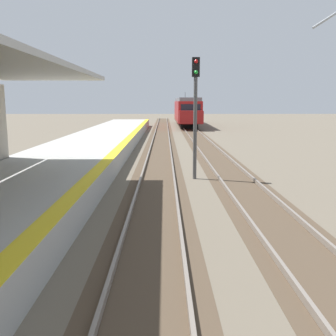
{
  "coord_description": "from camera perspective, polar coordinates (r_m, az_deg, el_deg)",
  "views": [
    {
      "loc": [
        2.21,
        1.18,
        3.36
      ],
      "look_at": [
        2.28,
        8.48,
        2.1
      ],
      "focal_mm": 41.14,
      "sensor_mm": 36.0,
      "label": 1
    }
  ],
  "objects": [
    {
      "name": "track_pair_nearest_platform",
      "position": [
        19.11,
        -1.43,
        -0.19
      ],
      "size": [
        2.34,
        120.0,
        0.16
      ],
      "color": "#4C3D2D",
      "rests_on": "ground"
    },
    {
      "name": "station_platform",
      "position": [
        15.82,
        -17.82,
        -1.29
      ],
      "size": [
        5.0,
        80.0,
        0.91
      ],
      "color": "#A8A8A3",
      "rests_on": "ground"
    },
    {
      "name": "track_pair_middle",
      "position": [
        19.36,
        8.68,
        -0.18
      ],
      "size": [
        2.34,
        120.0,
        0.16
      ],
      "color": "#4C3D2D",
      "rests_on": "ground"
    },
    {
      "name": "rail_signal_post",
      "position": [
        16.74,
        4.08,
        9.19
      ],
      "size": [
        0.32,
        0.34,
        5.2
      ],
      "color": "#4C4C4C",
      "rests_on": "ground"
    },
    {
      "name": "approaching_train",
      "position": [
        54.63,
        2.77,
        8.53
      ],
      "size": [
        2.93,
        19.6,
        4.76
      ],
      "color": "maroon",
      "rests_on": "ground"
    }
  ]
}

